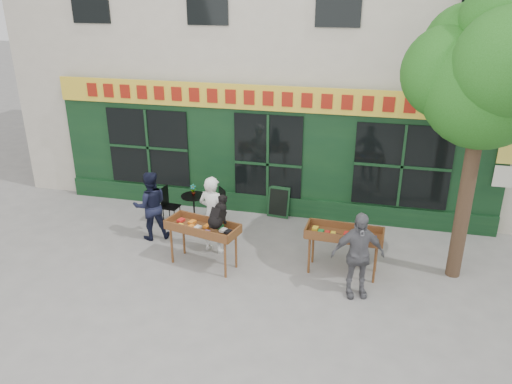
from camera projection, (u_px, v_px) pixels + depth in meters
The scene contains 14 objects.
ground at pixel (245, 257), 10.82m from camera, with size 80.00×80.00×0.00m, color slate.
building at pixel (296, 4), 14.31m from camera, with size 14.00×7.26×10.00m.
street_tree at pixel (489, 69), 8.64m from camera, with size 3.05×2.90×5.60m.
book_cart_center at pixel (203, 230), 10.20m from camera, with size 1.60×0.95×0.99m.
dog at pixel (218, 212), 9.90m from camera, with size 0.34×0.60×0.60m, color black, non-canonical shape.
woman at pixel (213, 215), 10.77m from camera, with size 0.64×0.42×1.75m, color silver.
book_cart_right at pixel (344, 236), 9.93m from camera, with size 1.53×0.70×0.99m.
man_right at pixel (358, 255), 9.19m from camera, with size 1.00×0.41×1.70m, color #56565B.
bistro_table at pixel (194, 204), 12.12m from camera, with size 0.60×0.60×0.76m.
bistro_chair_left at pixel (168, 202), 12.17m from camera, with size 0.40×0.39×0.95m.
bistro_chair_right at pixel (219, 204), 12.07m from camera, with size 0.51×0.51×0.95m.
potted_plant at pixel (193, 190), 11.98m from camera, with size 0.15×0.10×0.29m, color gray.
man_left at pixel (151, 206), 11.36m from camera, with size 0.79×0.62×1.62m, color black.
chalkboard at pixel (278, 202), 12.57m from camera, with size 0.58×0.25×0.79m.
Camera 1 is at (2.47, -9.16, 5.41)m, focal length 35.00 mm.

